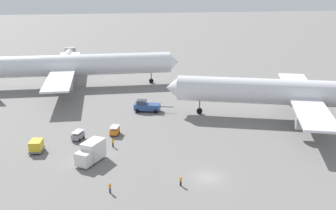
# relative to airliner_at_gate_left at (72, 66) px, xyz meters

# --- Properties ---
(ground_plane) EXTENTS (600.00, 600.00, 0.00)m
(ground_plane) POSITION_rel_airliner_at_gate_left_xyz_m (23.99, -59.59, -5.88)
(ground_plane) COLOR slate
(airliner_at_gate_left) EXTENTS (59.59, 49.93, 16.67)m
(airliner_at_gate_left) POSITION_rel_airliner_at_gate_left_xyz_m (0.00, 0.00, 0.00)
(airliner_at_gate_left) COLOR white
(airliner_at_gate_left) RESTS_ON ground
(airliner_being_pushed) EXTENTS (53.67, 42.43, 16.16)m
(airliner_being_pushed) POSITION_rel_airliner_at_gate_left_xyz_m (48.92, -35.53, -0.15)
(airliner_being_pushed) COLOR silver
(airliner_being_pushed) RESTS_ON ground
(pushback_tug) EXTENTS (9.09, 4.04, 2.98)m
(pushback_tug) POSITION_rel_airliner_at_gate_left_xyz_m (18.06, -25.91, -4.62)
(pushback_tug) COLOR #2D4C8C
(pushback_tug) RESTS_ON ground
(gse_baggage_cart_near_cluster) EXTENTS (2.64, 3.15, 1.71)m
(gse_baggage_cart_near_cluster) POSITION_rel_airliner_at_gate_left_xyz_m (3.48, -40.98, -5.02)
(gse_baggage_cart_near_cluster) COLOR gray
(gse_baggage_cart_near_cluster) RESTS_ON ground
(gse_catering_truck_tall) EXTENTS (5.21, 6.20, 3.50)m
(gse_catering_truck_tall) POSITION_rel_airliner_at_gate_left_xyz_m (6.22, -51.27, -4.13)
(gse_catering_truck_tall) COLOR silver
(gse_catering_truck_tall) RESTS_ON ground
(gse_baggage_cart_trailing) EXTENTS (2.21, 3.04, 1.71)m
(gse_baggage_cart_trailing) POSITION_rel_airliner_at_gate_left_xyz_m (10.43, -39.41, -5.02)
(gse_baggage_cart_trailing) COLOR orange
(gse_baggage_cart_trailing) RESTS_ON ground
(gse_container_dolly_flat) EXTENTS (2.55, 3.43, 2.15)m
(gse_container_dolly_flat) POSITION_rel_airliner_at_gate_left_xyz_m (-3.40, -45.63, -4.71)
(gse_container_dolly_flat) COLOR slate
(gse_container_dolly_flat) RESTS_ON ground
(ground_crew_wing_walker_right) EXTENTS (0.36, 0.36, 1.56)m
(ground_crew_wing_walker_right) POSITION_rel_airliner_at_gate_left_xyz_m (19.44, -61.51, -5.08)
(ground_crew_wing_walker_right) COLOR black
(ground_crew_wing_walker_right) RESTS_ON ground
(ground_crew_marshaller_foreground) EXTENTS (0.36, 0.48, 1.60)m
(ground_crew_marshaller_foreground) POSITION_rel_airliner_at_gate_left_xyz_m (9.10, -62.03, -5.05)
(ground_crew_marshaller_foreground) COLOR #2D3351
(ground_crew_marshaller_foreground) RESTS_ON ground
(ground_crew_ramp_agent_by_cones) EXTENTS (0.36, 0.36, 1.69)m
(ground_crew_ramp_agent_by_cones) POSITION_rel_airliner_at_gate_left_xyz_m (9.92, -45.46, -5.01)
(ground_crew_ramp_agent_by_cones) COLOR black
(ground_crew_ramp_agent_by_cones) RESTS_ON ground
(jet_bridge) EXTENTS (4.35, 21.07, 6.00)m
(jet_bridge) POSITION_rel_airliner_at_gate_left_xyz_m (-3.11, 22.92, -1.66)
(jet_bridge) COLOR #B7B7BC
(jet_bridge) RESTS_ON ground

